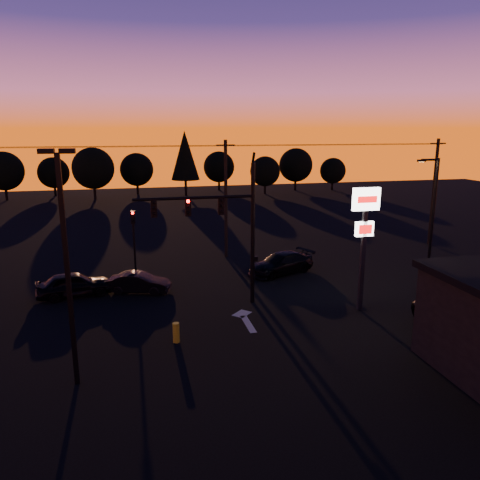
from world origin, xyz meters
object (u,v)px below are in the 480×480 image
Objects in this scene: car_mid at (139,283)px; car_right at (281,263)px; secondary_signal at (134,232)px; parking_lot_light at (66,255)px; suv_parked at (461,318)px; pylon_sign at (365,223)px; traffic_signal_mast at (225,220)px; bollard at (176,333)px; car_left at (74,284)px; streetlight at (432,214)px.

car_mid is 0.76× the size of car_right.
secondary_signal is 0.88× the size of car_right.
suv_parked is at bearing 2.53° from parking_lot_light.
pylon_sign is at bearing 17.23° from parking_lot_light.
suv_parked is (10.63, -6.19, -4.25)m from traffic_signal_mast.
parking_lot_light is at bearing -146.57° from bollard.
traffic_signal_mast reaches higher than pylon_sign.
parking_lot_light reaches higher than bollard.
secondary_signal is 0.88× the size of suv_parked.
bollard is at bearing 163.57° from suv_parked.
car_left reaches higher than car_mid.
secondary_signal is 1.15× the size of car_mid.
bollard is (1.69, -11.72, -2.38)m from secondary_signal.
car_left is at bearing -131.70° from secondary_signal.
streetlight is (14.01, 1.51, -0.52)m from traffic_signal_mast.
streetlight is 10.37m from car_right.
car_mid is (-11.85, 5.67, -4.29)m from pylon_sign.
car_left is at bearing 124.82° from bollard.
car_mid is at bearing 174.91° from streetlight.
traffic_signal_mast is 0.94× the size of parking_lot_light.
streetlight reaches higher than car_mid.
car_right is 1.01× the size of suv_parked.
streetlight reaches higher than bollard.
car_left is 0.88× the size of car_right.
traffic_signal_mast is 2.28× the size of car_mid.
streetlight is 22.92m from car_left.
traffic_signal_mast reaches higher than secondary_signal.
streetlight is at bearing 46.99° from car_right.
bollard is (-10.31, -1.73, -4.44)m from pylon_sign.
traffic_signal_mast is 1.07× the size of streetlight.
car_mid is (-1.53, 7.41, 0.14)m from bollard.
parking_lot_light is 2.42× the size of car_mid.
car_left is 0.88× the size of suv_parked.
car_right is at bearing 106.25° from pylon_sign.
secondary_signal is 1.00× the size of car_left.
parking_lot_light is 1.86× the size of suv_parked.
secondary_signal is at bearing 80.21° from parking_lot_light.
car_mid is (-18.76, 1.67, -3.80)m from streetlight.
car_left is 13.56m from car_right.
car_right reaches higher than suv_parked.
pylon_sign reaches higher than secondary_signal.
parking_lot_light is 18.63m from suv_parked.
traffic_signal_mast is 10.10m from car_left.
traffic_signal_mast is 7.52m from pylon_sign.
parking_lot_light is at bearing -99.79° from secondary_signal.
traffic_signal_mast is at bearing -106.84° from car_mid.
car_left is 1.15× the size of car_mid.
streetlight is at bearing 6.14° from traffic_signal_mast.
car_left reaches higher than car_right.
suv_parked is at bearing -113.66° from streetlight.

